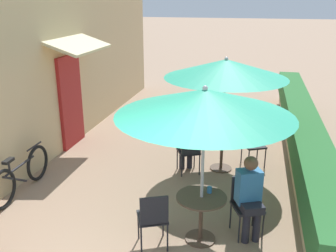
{
  "coord_description": "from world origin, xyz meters",
  "views": [
    {
      "loc": [
        1.71,
        -2.74,
        3.34
      ],
      "look_at": [
        0.15,
        3.8,
        1.0
      ],
      "focal_mm": 40.0,
      "sensor_mm": 36.0,
      "label": 1
    }
  ],
  "objects_px": {
    "patio_table_near": "(201,210)",
    "cafe_chair_near_left": "(153,216)",
    "seated_patron_near_right": "(250,194)",
    "cafe_chair_mid_right": "(253,141)",
    "coffee_cup_near": "(209,190)",
    "seated_patron_mid_left": "(188,139)",
    "coffee_cup_mid": "(226,136)",
    "bicycle_leaning": "(21,175)",
    "patio_table_mid": "(222,147)",
    "cafe_chair_near_right": "(246,201)",
    "patio_umbrella_near": "(205,102)",
    "cafe_chair_mid_left": "(189,150)",
    "patio_umbrella_mid": "(226,69)"
  },
  "relations": [
    {
      "from": "cafe_chair_near_left",
      "to": "patio_umbrella_mid",
      "type": "height_order",
      "value": "patio_umbrella_mid"
    },
    {
      "from": "cafe_chair_near_right",
      "to": "bicycle_leaning",
      "type": "height_order",
      "value": "cafe_chair_near_right"
    },
    {
      "from": "coffee_cup_near",
      "to": "seated_patron_mid_left",
      "type": "height_order",
      "value": "seated_patron_mid_left"
    },
    {
      "from": "cafe_chair_mid_right",
      "to": "cafe_chair_near_left",
      "type": "bearing_deg",
      "value": 42.42
    },
    {
      "from": "coffee_cup_near",
      "to": "patio_umbrella_mid",
      "type": "bearing_deg",
      "value": 90.96
    },
    {
      "from": "patio_table_mid",
      "to": "patio_table_near",
      "type": "bearing_deg",
      "value": -91.24
    },
    {
      "from": "seated_patron_near_right",
      "to": "cafe_chair_mid_right",
      "type": "relative_size",
      "value": 1.44
    },
    {
      "from": "coffee_cup_near",
      "to": "cafe_chair_mid_left",
      "type": "xyz_separation_m",
      "value": [
        -0.63,
        1.92,
        -0.23
      ]
    },
    {
      "from": "patio_umbrella_near",
      "to": "cafe_chair_near_left",
      "type": "distance_m",
      "value": 1.69
    },
    {
      "from": "coffee_cup_near",
      "to": "cafe_chair_mid_right",
      "type": "relative_size",
      "value": 0.1
    },
    {
      "from": "patio_table_mid",
      "to": "cafe_chair_mid_left",
      "type": "height_order",
      "value": "cafe_chair_mid_left"
    },
    {
      "from": "cafe_chair_near_right",
      "to": "patio_table_mid",
      "type": "distance_m",
      "value": 2.14
    },
    {
      "from": "patio_table_mid",
      "to": "bicycle_leaning",
      "type": "distance_m",
      "value": 3.81
    },
    {
      "from": "cafe_chair_near_left",
      "to": "coffee_cup_near",
      "type": "height_order",
      "value": "cafe_chair_near_left"
    },
    {
      "from": "seated_patron_near_right",
      "to": "seated_patron_mid_left",
      "type": "xyz_separation_m",
      "value": [
        -1.24,
        1.9,
        0.0
      ]
    },
    {
      "from": "patio_table_near",
      "to": "seated_patron_near_right",
      "type": "height_order",
      "value": "seated_patron_near_right"
    },
    {
      "from": "seated_patron_near_right",
      "to": "patio_umbrella_mid",
      "type": "relative_size",
      "value": 0.54
    },
    {
      "from": "coffee_cup_near",
      "to": "cafe_chair_mid_left",
      "type": "bearing_deg",
      "value": 108.22
    },
    {
      "from": "seated_patron_near_right",
      "to": "coffee_cup_mid",
      "type": "xyz_separation_m",
      "value": [
        -0.53,
        2.08,
        0.06
      ]
    },
    {
      "from": "cafe_chair_near_right",
      "to": "cafe_chair_mid_right",
      "type": "xyz_separation_m",
      "value": [
        0.04,
        2.45,
        0.0
      ]
    },
    {
      "from": "bicycle_leaning",
      "to": "patio_umbrella_near",
      "type": "bearing_deg",
      "value": -11.53
    },
    {
      "from": "patio_umbrella_near",
      "to": "cafe_chair_mid_left",
      "type": "xyz_separation_m",
      "value": [
        -0.54,
        2.05,
        -1.54
      ]
    },
    {
      "from": "patio_umbrella_near",
      "to": "coffee_cup_mid",
      "type": "xyz_separation_m",
      "value": [
        0.12,
        2.34,
        -1.31
      ]
    },
    {
      "from": "cafe_chair_near_left",
      "to": "patio_table_mid",
      "type": "height_order",
      "value": "cafe_chair_near_left"
    },
    {
      "from": "patio_umbrella_near",
      "to": "cafe_chair_mid_right",
      "type": "relative_size",
      "value": 2.68
    },
    {
      "from": "cafe_chair_near_right",
      "to": "patio_table_mid",
      "type": "relative_size",
      "value": 1.22
    },
    {
      "from": "patio_table_near",
      "to": "cafe_chair_near_left",
      "type": "xyz_separation_m",
      "value": [
        -0.6,
        -0.35,
        0.03
      ]
    },
    {
      "from": "coffee_cup_near",
      "to": "cafe_chair_mid_right",
      "type": "bearing_deg",
      "value": 78.25
    },
    {
      "from": "patio_umbrella_near",
      "to": "cafe_chair_near_left",
      "type": "bearing_deg",
      "value": -149.69
    },
    {
      "from": "seated_patron_mid_left",
      "to": "coffee_cup_mid",
      "type": "relative_size",
      "value": 13.89
    },
    {
      "from": "patio_umbrella_near",
      "to": "seated_patron_near_right",
      "type": "height_order",
      "value": "patio_umbrella_near"
    },
    {
      "from": "seated_patron_near_right",
      "to": "coffee_cup_near",
      "type": "distance_m",
      "value": 0.57
    },
    {
      "from": "coffee_cup_mid",
      "to": "patio_umbrella_mid",
      "type": "bearing_deg",
      "value": 128.57
    },
    {
      "from": "patio_table_near",
      "to": "coffee_cup_mid",
      "type": "distance_m",
      "value": 2.35
    },
    {
      "from": "patio_table_near",
      "to": "coffee_cup_near",
      "type": "bearing_deg",
      "value": 56.39
    },
    {
      "from": "patio_umbrella_near",
      "to": "bicycle_leaning",
      "type": "height_order",
      "value": "patio_umbrella_near"
    },
    {
      "from": "cafe_chair_mid_right",
      "to": "bicycle_leaning",
      "type": "xyz_separation_m",
      "value": [
        -3.94,
        -2.18,
        -0.16
      ]
    },
    {
      "from": "cafe_chair_mid_left",
      "to": "patio_umbrella_near",
      "type": "bearing_deg",
      "value": -101.23
    },
    {
      "from": "cafe_chair_near_right",
      "to": "patio_table_near",
      "type": "bearing_deg",
      "value": 6.27
    },
    {
      "from": "seated_patron_near_right",
      "to": "patio_umbrella_mid",
      "type": "distance_m",
      "value": 2.64
    },
    {
      "from": "seated_patron_mid_left",
      "to": "coffee_cup_mid",
      "type": "bearing_deg",
      "value": -11.6
    },
    {
      "from": "cafe_chair_near_left",
      "to": "seated_patron_near_right",
      "type": "relative_size",
      "value": 0.7
    },
    {
      "from": "patio_umbrella_near",
      "to": "cafe_chair_near_left",
      "type": "height_order",
      "value": "patio_umbrella_near"
    },
    {
      "from": "patio_table_mid",
      "to": "seated_patron_mid_left",
      "type": "distance_m",
      "value": 0.72
    },
    {
      "from": "cafe_chair_mid_left",
      "to": "cafe_chair_mid_right",
      "type": "distance_m",
      "value": 1.4
    },
    {
      "from": "cafe_chair_mid_left",
      "to": "coffee_cup_mid",
      "type": "xyz_separation_m",
      "value": [
        0.66,
        0.28,
        0.23
      ]
    },
    {
      "from": "coffee_cup_near",
      "to": "cafe_chair_near_right",
      "type": "bearing_deg",
      "value": 22.86
    },
    {
      "from": "patio_table_mid",
      "to": "patio_umbrella_mid",
      "type": "bearing_deg",
      "value": 104.04
    },
    {
      "from": "coffee_cup_near",
      "to": "coffee_cup_mid",
      "type": "distance_m",
      "value": 2.2
    },
    {
      "from": "cafe_chair_near_left",
      "to": "patio_table_mid",
      "type": "relative_size",
      "value": 1.22
    }
  ]
}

